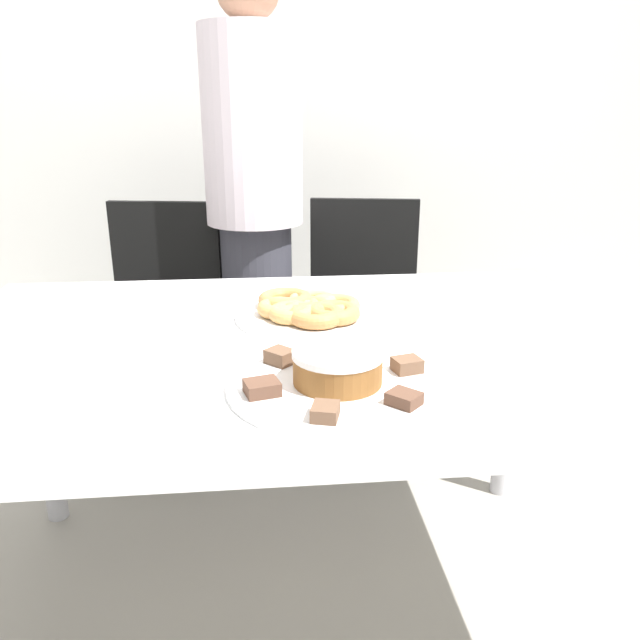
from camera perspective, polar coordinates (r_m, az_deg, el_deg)
ground_plane at (r=1.72m, az=-2.38°, el=-24.92°), size 12.00×12.00×0.00m
wall_back at (r=2.85m, az=-4.74°, el=20.98°), size 8.00×0.05×2.60m
table at (r=1.36m, az=-2.75°, el=-4.80°), size 1.52×1.01×0.72m
person_standing at (r=2.22m, az=-5.98°, el=10.54°), size 0.34×0.34×1.65m
office_chair_left at (r=2.27m, az=-14.47°, el=-1.76°), size 0.51×0.51×0.88m
office_chair_right at (r=2.27m, az=3.82°, el=-1.19°), size 0.51×0.51×0.88m
plate_cake at (r=1.09m, az=1.60°, el=-5.94°), size 0.39×0.39×0.01m
plate_donuts at (r=1.45m, az=-1.20°, el=0.35°), size 0.33×0.33×0.01m
frosted_cake at (r=1.08m, az=1.62°, el=-4.23°), size 0.16×0.16×0.06m
lamington_0 at (r=1.02m, az=7.69°, el=-7.12°), size 0.06×0.06×0.02m
lamington_1 at (r=1.14m, az=7.95°, el=-4.08°), size 0.06×0.05×0.03m
lamington_2 at (r=1.21m, az=2.50°, el=-2.63°), size 0.06×0.06×0.02m
lamington_3 at (r=1.17m, az=-3.65°, el=-3.35°), size 0.06×0.06×0.03m
lamington_4 at (r=1.05m, az=-5.32°, el=-6.17°), size 0.07×0.06×0.02m
lamington_5 at (r=0.97m, az=0.48°, el=-8.39°), size 0.05×0.06×0.02m
donut_0 at (r=1.44m, az=-1.21°, el=1.15°), size 0.12×0.12×0.03m
donut_1 at (r=1.50m, az=-3.24°, el=1.85°), size 0.13×0.13×0.03m
donut_2 at (r=1.44m, az=-3.68°, el=1.09°), size 0.11×0.11×0.03m
donut_3 at (r=1.40m, az=-2.57°, el=0.66°), size 0.11×0.11×0.03m
donut_4 at (r=1.38m, az=-0.33°, el=0.40°), size 0.13×0.13×0.03m
donut_5 at (r=1.40m, az=1.29°, el=0.66°), size 0.12×0.12×0.03m
donut_6 at (r=1.46m, az=1.27°, el=1.37°), size 0.12×0.12×0.03m
donut_7 at (r=1.50m, az=-0.68°, el=1.80°), size 0.12×0.12×0.03m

